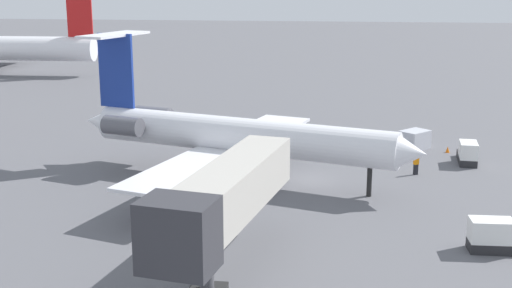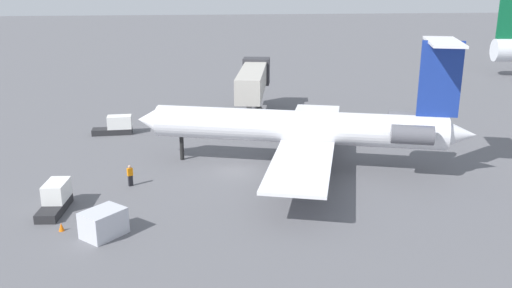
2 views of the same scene
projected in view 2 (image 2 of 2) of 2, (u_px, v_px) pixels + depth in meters
name	position (u px, v px, depth m)	size (l,w,h in m)	color
ground_plane	(237.00, 170.00, 45.97)	(400.00, 400.00, 0.10)	#5B5B60
regional_jet	(308.00, 126.00, 45.51)	(25.41, 27.90, 10.84)	white
jet_bridge	(253.00, 79.00, 62.12)	(15.08, 5.45, 6.04)	#B7B2A8
ground_crew_marshaller	(130.00, 175.00, 42.05)	(0.42, 0.48, 1.69)	black
baggage_tug_lead	(56.00, 198.00, 37.76)	(4.10, 1.72, 1.90)	#262628
baggage_tug_trailing	(116.00, 126.00, 56.12)	(1.59, 4.06, 1.90)	#262628
cargo_container_uld	(104.00, 223.00, 33.91)	(3.11, 3.07, 1.70)	silver
traffic_cone_near	(61.00, 227.00, 34.72)	(0.36, 0.36, 0.55)	orange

